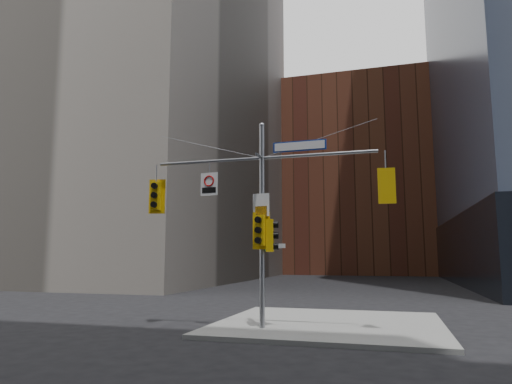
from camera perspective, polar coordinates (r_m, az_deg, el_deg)
The scene contains 13 objects.
ground at distance 14.19m, azimuth -1.51°, elevation -18.37°, with size 160.00×160.00×0.00m, color black.
sidewalk_corner at distance 17.61m, azimuth 9.15°, elevation -15.99°, with size 8.00×8.00×0.15m, color gray.
brick_midrise at distance 72.32m, azimuth 12.81°, elevation 1.32°, with size 26.00×20.00×28.00m, color brown.
signal_assembly at distance 15.97m, azimuth 0.74°, elevation -1.30°, with size 8.00×0.80×7.30m.
traffic_light_west_arm at distance 17.61m, azimuth -12.42°, elevation -0.48°, with size 0.62×0.56×1.31m.
traffic_light_east_arm at distance 15.44m, azimuth 15.98°, elevation 0.68°, with size 0.56×0.46×1.17m.
traffic_light_pole_side at distance 15.81m, azimuth 1.91°, elevation -5.46°, with size 0.47×0.40×1.12m.
traffic_light_pole_front at distance 15.63m, azimuth 0.49°, elevation -4.81°, with size 0.61×0.48×1.29m.
street_sign_blade at distance 16.01m, azimuth 5.44°, elevation 5.76°, with size 1.88×0.09×0.37m.
regulatory_sign_arm at distance 16.70m, azimuth -5.89°, elevation 1.09°, with size 0.67×0.11×0.84m.
regulatory_sign_pole at distance 15.85m, azimuth 0.63°, elevation -1.70°, with size 0.61×0.11×0.80m.
street_blade_ew at distance 15.76m, azimuth 2.35°, elevation -6.74°, with size 0.74×0.06×0.15m.
street_blade_ns at distance 16.31m, azimuth 1.19°, elevation -7.18°, with size 0.07×0.69×0.14m.
Camera 1 is at (4.28, -13.28, 2.56)m, focal length 32.00 mm.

